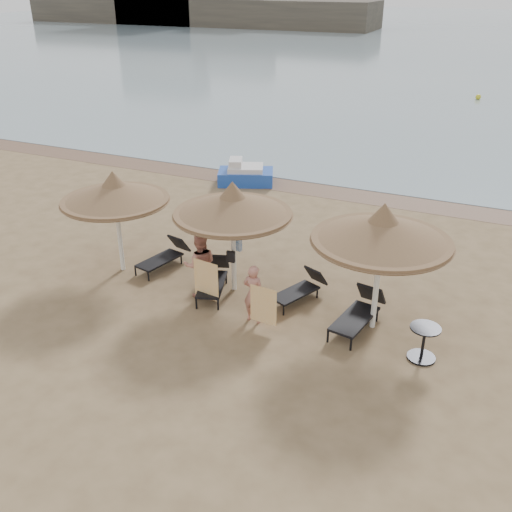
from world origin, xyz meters
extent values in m
plane|color=#896F4D|center=(0.00, 0.00, 0.00)|extent=(160.00, 160.00, 0.00)
cube|color=slate|center=(0.00, 80.00, 0.01)|extent=(200.00, 140.00, 0.03)
cube|color=brown|center=(0.00, 9.40, 0.00)|extent=(200.00, 1.60, 0.01)
cube|color=brown|center=(-45.00, 78.00, 2.00)|extent=(60.00, 10.00, 4.00)
cylinder|color=white|center=(-3.45, 0.98, 1.03)|extent=(0.12, 0.12, 2.06)
cone|color=brown|center=(-3.45, 0.98, 2.27)|extent=(2.84, 2.84, 0.54)
cone|color=brown|center=(-3.45, 0.98, 2.60)|extent=(0.69, 0.69, 0.44)
cylinder|color=brown|center=(-3.45, 0.98, 2.02)|extent=(2.79, 2.79, 0.10)
cylinder|color=white|center=(-0.17, 1.23, 1.06)|extent=(0.12, 0.12, 2.13)
cone|color=brown|center=(-0.17, 1.23, 2.35)|extent=(2.94, 2.94, 0.56)
cone|color=brown|center=(-0.17, 1.23, 2.69)|extent=(0.71, 0.71, 0.46)
cylinder|color=brown|center=(-0.17, 1.23, 2.09)|extent=(2.88, 2.88, 0.10)
cylinder|color=white|center=(3.51, 0.95, 1.11)|extent=(0.13, 0.13, 2.22)
cone|color=brown|center=(3.51, 0.95, 2.45)|extent=(3.07, 3.07, 0.58)
cone|color=brown|center=(3.51, 0.95, 2.80)|extent=(0.74, 0.74, 0.48)
cylinder|color=brown|center=(3.51, 0.95, 2.18)|extent=(3.01, 3.01, 0.11)
cylinder|color=black|center=(-2.92, 0.80, 0.13)|extent=(0.04, 0.04, 0.25)
cylinder|color=black|center=(-2.43, 0.69, 0.13)|extent=(0.04, 0.04, 0.25)
cylinder|color=black|center=(-2.64, 2.02, 0.13)|extent=(0.04, 0.04, 0.25)
cylinder|color=black|center=(-2.16, 1.91, 0.13)|extent=(0.04, 0.04, 0.25)
cube|color=black|center=(-2.53, 1.40, 0.28)|extent=(0.83, 1.43, 0.05)
cube|color=black|center=(-2.36, 2.17, 0.49)|extent=(0.62, 0.49, 0.51)
cylinder|color=black|center=(-0.58, -0.02, 0.13)|extent=(0.05, 0.05, 0.27)
cylinder|color=black|center=(-0.07, 0.15, 0.13)|extent=(0.05, 0.05, 0.27)
cylinder|color=black|center=(-1.00, 1.25, 0.13)|extent=(0.05, 0.05, 0.27)
cylinder|color=black|center=(-0.50, 1.42, 0.13)|extent=(0.05, 0.05, 0.27)
cube|color=black|center=(-0.55, 0.75, 0.30)|extent=(1.01, 1.55, 0.06)
cube|color=black|center=(-0.82, 1.54, 0.53)|extent=(0.69, 0.57, 0.54)
cylinder|color=black|center=(1.02, 0.76, 0.12)|extent=(0.04, 0.04, 0.24)
cylinder|color=black|center=(1.46, 0.57, 0.12)|extent=(0.04, 0.04, 0.24)
cylinder|color=black|center=(1.49, 1.86, 0.12)|extent=(0.04, 0.04, 0.24)
cylinder|color=black|center=(1.93, 1.67, 0.12)|extent=(0.04, 0.04, 0.24)
cube|color=black|center=(1.49, 1.25, 0.27)|extent=(0.99, 1.39, 0.05)
cube|color=black|center=(1.78, 1.95, 0.47)|extent=(0.63, 0.54, 0.49)
cylinder|color=black|center=(2.76, -0.06, 0.14)|extent=(0.05, 0.05, 0.28)
cylinder|color=black|center=(3.30, -0.16, 0.14)|extent=(0.05, 0.05, 0.28)
cylinder|color=black|center=(3.00, 1.31, 0.14)|extent=(0.05, 0.05, 0.28)
cylinder|color=black|center=(3.55, 1.21, 0.14)|extent=(0.05, 0.05, 0.28)
cube|color=black|center=(3.16, 0.62, 0.31)|extent=(0.87, 1.58, 0.06)
cube|color=black|center=(3.31, 1.49, 0.55)|extent=(0.68, 0.52, 0.56)
cylinder|color=black|center=(4.75, 0.18, 0.02)|extent=(0.60, 0.60, 0.04)
cylinder|color=black|center=(4.75, 0.18, 0.38)|extent=(0.06, 0.06, 0.73)
cylinder|color=black|center=(4.75, 0.18, 0.76)|extent=(0.64, 0.64, 0.03)
imported|color=tan|center=(-0.78, 0.59, 0.99)|extent=(1.09, 0.97, 1.99)
imported|color=tan|center=(0.91, 0.07, 0.84)|extent=(0.81, 0.56, 1.68)
cube|color=orange|center=(-0.43, 0.24, 0.70)|extent=(0.72, 0.13, 1.01)
cube|color=orange|center=(1.26, -0.18, 0.64)|extent=(0.66, 0.07, 0.92)
cube|color=white|center=(-0.17, 1.41, 1.24)|extent=(0.31, 0.19, 0.38)
cube|color=black|center=(-0.17, 1.07, 1.00)|extent=(0.22, 0.09, 0.30)
cube|color=#204BB4|center=(-3.43, 8.92, 0.26)|extent=(2.40, 1.93, 0.52)
cube|color=silver|center=(-3.43, 8.92, 0.59)|extent=(1.62, 1.47, 0.24)
cube|color=silver|center=(-3.78, 8.78, 0.81)|extent=(0.76, 0.97, 0.33)
sphere|color=yellow|center=(3.36, 30.23, 0.17)|extent=(0.35, 0.35, 0.35)
camera|label=1|loc=(5.58, -10.26, 7.28)|focal=40.00mm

